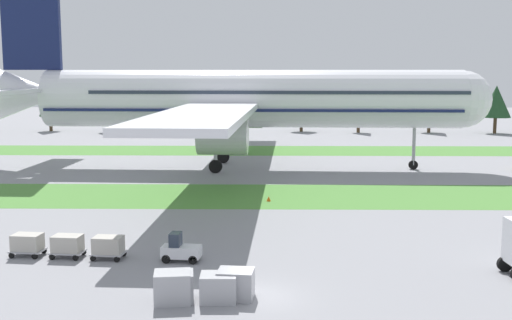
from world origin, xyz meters
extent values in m
plane|color=gray|center=(0.00, 0.00, 0.00)|extent=(400.00, 400.00, 0.00)
cube|color=#4C8438|center=(0.00, 29.54, 0.00)|extent=(320.00, 13.16, 0.01)
cube|color=#4C8438|center=(0.00, 67.85, 0.00)|extent=(320.00, 13.16, 0.01)
cylinder|color=white|center=(-1.48, 48.69, 9.25)|extent=(54.98, 9.83, 7.55)
sphere|color=white|center=(25.85, 47.55, 9.25)|extent=(7.40, 7.40, 7.40)
cone|color=white|center=(-31.48, 49.95, 9.82)|extent=(9.63, 7.56, 7.18)
cube|color=#141E4C|center=(-1.48, 48.69, 7.93)|extent=(53.65, 9.93, 0.36)
cube|color=#283342|center=(1.85, 48.55, 10.20)|extent=(48.32, 9.63, 0.44)
cube|color=white|center=(-3.89, 70.94, 8.50)|extent=(10.20, 37.03, 0.68)
cylinder|color=#A3A3A8|center=(-2.82, 65.39, 6.01)|extent=(5.51, 4.37, 4.15)
cube|color=white|center=(-5.74, 26.73, 8.50)|extent=(10.20, 37.03, 0.68)
cylinder|color=#A3A3A8|center=(-4.21, 32.17, 6.01)|extent=(5.51, 4.37, 4.15)
cube|color=white|center=(-30.44, 58.85, 10.39)|extent=(5.41, 13.54, 0.48)
cube|color=white|center=(-31.19, 40.99, 10.39)|extent=(5.41, 13.54, 0.48)
cube|color=#141E4C|center=(-30.82, 49.92, 19.45)|extent=(7.83, 1.14, 12.84)
cylinder|color=#A3A3A8|center=(19.85, 47.80, 4.36)|extent=(0.44, 0.44, 7.52)
cylinder|color=black|center=(19.85, 47.80, 0.60)|extent=(1.22, 0.47, 1.20)
cylinder|color=#A3A3A8|center=(-5.63, 53.40, 4.48)|extent=(0.44, 0.44, 7.27)
cylinder|color=black|center=(-5.63, 53.40, 0.85)|extent=(1.72, 0.67, 1.70)
cylinder|color=#A3A3A8|center=(-6.01, 44.35, 4.48)|extent=(0.44, 0.44, 7.27)
cylinder|color=black|center=(-6.01, 44.35, 0.85)|extent=(1.72, 0.67, 1.70)
cube|color=silver|center=(-5.28, 6.64, 0.69)|extent=(2.72, 1.56, 0.77)
cube|color=#283342|center=(-5.67, 6.68, 1.52)|extent=(0.81, 1.16, 0.90)
cylinder|color=black|center=(-4.32, 7.10, 0.30)|extent=(0.62, 0.26, 0.60)
cylinder|color=black|center=(-4.43, 6.00, 0.30)|extent=(0.62, 0.26, 0.60)
cylinder|color=black|center=(-6.13, 7.28, 0.30)|extent=(0.62, 0.26, 0.60)
cylinder|color=black|center=(-6.24, 6.19, 0.30)|extent=(0.62, 0.26, 0.60)
cube|color=#A3A3A8|center=(-10.36, 7.16, 0.40)|extent=(2.34, 1.71, 0.10)
cube|color=#ADA89E|center=(-10.36, 7.16, 1.00)|extent=(2.06, 1.51, 1.10)
cylinder|color=black|center=(-9.45, 7.76, 0.20)|extent=(0.41, 0.16, 0.40)
cylinder|color=black|center=(-9.59, 6.39, 0.20)|extent=(0.41, 0.16, 0.40)
cylinder|color=black|center=(-11.12, 7.93, 0.20)|extent=(0.41, 0.16, 0.40)
cylinder|color=black|center=(-11.26, 6.56, 0.20)|extent=(0.41, 0.16, 0.40)
cube|color=#A3A3A8|center=(-13.24, 7.45, 0.40)|extent=(2.34, 1.71, 0.10)
cube|color=#ADA89E|center=(-13.24, 7.45, 1.00)|extent=(2.06, 1.51, 1.10)
cylinder|color=black|center=(-12.34, 8.05, 0.20)|extent=(0.41, 0.16, 0.40)
cylinder|color=black|center=(-12.48, 6.68, 0.20)|extent=(0.41, 0.16, 0.40)
cylinder|color=black|center=(-14.00, 8.22, 0.20)|extent=(0.41, 0.16, 0.40)
cylinder|color=black|center=(-14.14, 6.85, 0.20)|extent=(0.41, 0.16, 0.40)
cube|color=#A3A3A8|center=(-16.13, 7.75, 0.40)|extent=(2.34, 1.71, 0.10)
cube|color=#ADA89E|center=(-16.13, 7.75, 1.00)|extent=(2.06, 1.51, 1.10)
cylinder|color=black|center=(-15.22, 8.35, 0.20)|extent=(0.41, 0.16, 0.40)
cylinder|color=black|center=(-15.36, 6.97, 0.20)|extent=(0.41, 0.16, 0.40)
cylinder|color=black|center=(-16.89, 8.52, 0.20)|extent=(0.41, 0.16, 0.40)
cylinder|color=black|center=(-17.03, 7.14, 0.20)|extent=(0.41, 0.16, 0.40)
cylinder|color=black|center=(15.70, 4.84, 0.48)|extent=(0.97, 0.35, 0.96)
cube|color=#A3A3A8|center=(-4.75, -0.96, 0.87)|extent=(2.18, 1.83, 1.73)
cube|color=#A3A3A8|center=(-2.23, -0.71, 0.77)|extent=(2.03, 1.64, 1.54)
cube|color=#A3A3A8|center=(-1.29, -0.24, 0.82)|extent=(2.16, 1.80, 1.63)
cube|color=#A3A3A8|center=(-4.63, -0.67, 0.80)|extent=(2.19, 1.84, 1.61)
cone|color=orange|center=(0.68, 26.78, 0.25)|extent=(0.44, 0.44, 0.51)
cylinder|color=#4C3823|center=(-46.91, 102.14, 1.64)|extent=(0.70, 0.70, 3.27)
cone|color=#1E4223|center=(-46.91, 102.14, 7.13)|extent=(4.71, 4.71, 7.71)
cylinder|color=#4C3823|center=(-32.50, 99.30, 1.54)|extent=(0.70, 0.70, 3.07)
cone|color=#1E4223|center=(-32.50, 99.30, 7.25)|extent=(5.70, 5.70, 8.36)
cylinder|color=#4C3823|center=(-18.60, 99.39, 1.74)|extent=(0.70, 0.70, 3.49)
cone|color=#1E4223|center=(-18.60, 99.39, 7.80)|extent=(5.70, 5.70, 8.63)
cylinder|color=#4C3823|center=(-6.05, 97.14, 1.92)|extent=(0.70, 0.70, 3.84)
cone|color=#1E4223|center=(-6.05, 97.14, 6.97)|extent=(4.25, 4.25, 6.26)
cylinder|color=#4C3823|center=(8.08, 101.97, 1.81)|extent=(0.70, 0.70, 3.62)
cone|color=#1E4223|center=(8.08, 101.97, 6.28)|extent=(5.71, 5.71, 5.32)
cylinder|color=#4C3823|center=(20.18, 99.71, 1.56)|extent=(0.70, 0.70, 3.11)
cone|color=#1E4223|center=(20.18, 99.71, 6.78)|extent=(3.84, 3.84, 7.33)
cylinder|color=#4C3823|center=(35.28, 99.87, 1.48)|extent=(0.70, 0.70, 2.95)
cone|color=#1E4223|center=(35.28, 99.87, 7.01)|extent=(5.06, 5.06, 8.12)
cylinder|color=#4C3823|center=(48.74, 98.27, 1.70)|extent=(0.70, 0.70, 3.39)
cone|color=#1E4223|center=(48.74, 98.27, 6.74)|extent=(6.16, 6.16, 6.70)
camera|label=1|loc=(0.40, -34.04, 12.57)|focal=43.86mm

